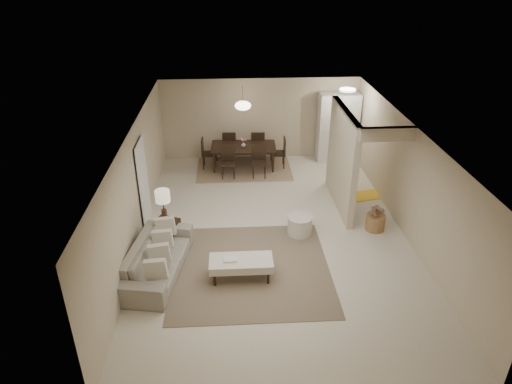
{
  "coord_description": "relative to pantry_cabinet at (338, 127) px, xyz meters",
  "views": [
    {
      "loc": [
        -0.93,
        -8.94,
        5.69
      ],
      "look_at": [
        -0.39,
        0.02,
        1.05
      ],
      "focal_mm": 32.0,
      "sensor_mm": 36.0,
      "label": 1
    }
  ],
  "objects": [
    {
      "name": "wicker_basket",
      "position": [
        0.04,
        -4.17,
        -0.86
      ],
      "size": [
        0.53,
        0.53,
        0.38
      ],
      "primitive_type": "cylinder",
      "rotation": [
        0.0,
        0.0,
        -0.24
      ],
      "color": "brown",
      "rests_on": "floor"
    },
    {
      "name": "right_wall",
      "position": [
        0.65,
        -4.15,
        0.2
      ],
      "size": [
        0.0,
        9.0,
        9.0
      ],
      "primitive_type": "plane",
      "rotation": [
        1.57,
        0.0,
        -1.57
      ],
      "color": "#C1B192",
      "rests_on": "floor"
    },
    {
      "name": "pantry_cabinet",
      "position": [
        0.0,
        0.0,
        0.0
      ],
      "size": [
        1.2,
        0.55,
        2.1
      ],
      "primitive_type": "cube",
      "color": "silver",
      "rests_on": "floor"
    },
    {
      "name": "partition",
      "position": [
        -0.55,
        -2.9,
        0.2
      ],
      "size": [
        0.15,
        2.5,
        2.5
      ],
      "primitive_type": "cube",
      "color": "#C1B192",
      "rests_on": "floor"
    },
    {
      "name": "living_rug",
      "position": [
        -2.94,
        -5.51,
        -1.04
      ],
      "size": [
        3.2,
        3.2,
        0.01
      ],
      "primitive_type": "cube",
      "color": "brown",
      "rests_on": "floor"
    },
    {
      "name": "floor",
      "position": [
        -2.35,
        -4.15,
        -1.05
      ],
      "size": [
        9.0,
        9.0,
        0.0
      ],
      "primitive_type": "plane",
      "color": "beige",
      "rests_on": "ground"
    },
    {
      "name": "side_table",
      "position": [
        -4.75,
        -4.45,
        -0.78
      ],
      "size": [
        0.65,
        0.65,
        0.55
      ],
      "primitive_type": "cube",
      "rotation": [
        0.0,
        0.0,
        -0.41
      ],
      "color": "black",
      "rests_on": "floor"
    },
    {
      "name": "pendant_light",
      "position": [
        -2.9,
        -0.45,
        0.87
      ],
      "size": [
        0.46,
        0.46,
        0.71
      ],
      "color": "#4E3221",
      "rests_on": "ceiling"
    },
    {
      "name": "sofa",
      "position": [
        -4.8,
        -5.51,
        -0.71
      ],
      "size": [
        2.46,
        1.29,
        0.68
      ],
      "primitive_type": "imported",
      "rotation": [
        0.0,
        0.0,
        1.4
      ],
      "color": "gray",
      "rests_on": "floor"
    },
    {
      "name": "back_wall",
      "position": [
        -2.35,
        0.35,
        0.2
      ],
      "size": [
        6.0,
        0.0,
        6.0
      ],
      "primitive_type": "plane",
      "rotation": [
        1.57,
        0.0,
        0.0
      ],
      "color": "#C1B192",
      "rests_on": "floor"
    },
    {
      "name": "vase",
      "position": [
        -2.9,
        -0.45,
        -0.31
      ],
      "size": [
        0.16,
        0.16,
        0.14
      ],
      "primitive_type": "imported",
      "rotation": [
        0.0,
        0.0,
        -0.26
      ],
      "color": "white",
      "rests_on": "dining_table"
    },
    {
      "name": "doorway",
      "position": [
        -5.32,
        -3.55,
        -0.03
      ],
      "size": [
        0.04,
        0.9,
        2.04
      ],
      "primitive_type": "cube",
      "color": "black",
      "rests_on": "floor"
    },
    {
      "name": "ceiling",
      "position": [
        -2.35,
        -4.15,
        1.45
      ],
      "size": [
        9.0,
        9.0,
        0.0
      ],
      "primitive_type": "plane",
      "rotation": [
        3.14,
        0.0,
        0.0
      ],
      "color": "white",
      "rests_on": "back_wall"
    },
    {
      "name": "ottoman_bench",
      "position": [
        -3.14,
        -5.81,
        -0.69
      ],
      "size": [
        1.24,
        0.57,
        0.45
      ],
      "rotation": [
        0.0,
        0.0,
        -0.0
      ],
      "color": "beige",
      "rests_on": "living_rug"
    },
    {
      "name": "flush_light",
      "position": [
        -0.05,
        -0.95,
        1.41
      ],
      "size": [
        0.44,
        0.44,
        0.05
      ],
      "primitive_type": "cylinder",
      "color": "white",
      "rests_on": "ceiling"
    },
    {
      "name": "left_wall",
      "position": [
        -5.35,
        -4.15,
        0.2
      ],
      "size": [
        0.0,
        9.0,
        9.0
      ],
      "primitive_type": "plane",
      "rotation": [
        1.57,
        0.0,
        1.57
      ],
      "color": "#C1B192",
      "rests_on": "floor"
    },
    {
      "name": "dining_rug",
      "position": [
        -2.9,
        -0.45,
        -1.04
      ],
      "size": [
        2.8,
        2.1,
        0.01
      ],
      "primitive_type": "cube",
      "color": "#8D7257",
      "rests_on": "floor"
    },
    {
      "name": "dining_chairs",
      "position": [
        -2.9,
        -0.45,
        -0.59
      ],
      "size": [
        2.49,
        1.84,
        0.93
      ],
      "color": "black",
      "rests_on": "dining_rug"
    },
    {
      "name": "round_pouf",
      "position": [
        -1.75,
        -4.26,
        -0.82
      ],
      "size": [
        0.58,
        0.58,
        0.45
      ],
      "primitive_type": "cylinder",
      "color": "beige",
      "rests_on": "floor"
    },
    {
      "name": "dining_table",
      "position": [
        -2.9,
        -0.45,
        -0.71
      ],
      "size": [
        1.95,
        1.13,
        0.67
      ],
      "primitive_type": "imported",
      "rotation": [
        0.0,
        0.0,
        -0.04
      ],
      "color": "black",
      "rests_on": "dining_rug"
    },
    {
      "name": "yellow_mat",
      "position": [
        0.35,
        -2.49,
        -1.04
      ],
      "size": [
        1.01,
        0.74,
        0.01
      ],
      "primitive_type": "cube",
      "rotation": [
        0.0,
        0.0,
        0.23
      ],
      "color": "yellow",
      "rests_on": "floor"
    },
    {
      "name": "table_lamp",
      "position": [
        -4.75,
        -4.45,
        0.06
      ],
      "size": [
        0.32,
        0.32,
        0.76
      ],
      "color": "#4E3221",
      "rests_on": "side_table"
    }
  ]
}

